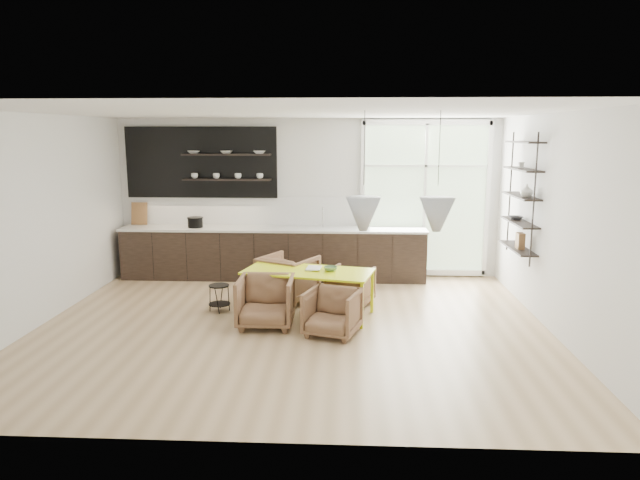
% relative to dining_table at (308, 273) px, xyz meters
% --- Properties ---
extents(room, '(7.02, 6.01, 2.91)m').
position_rel_dining_table_xyz_m(room, '(0.39, 0.56, 0.84)').
color(room, tan).
rests_on(room, ground).
extents(kitchen_run, '(5.54, 0.69, 2.75)m').
position_rel_dining_table_xyz_m(kitchen_run, '(-0.88, 2.15, -0.03)').
color(kitchen_run, black).
rests_on(kitchen_run, ground).
extents(right_shelving, '(0.26, 1.22, 1.90)m').
position_rel_dining_table_xyz_m(right_shelving, '(3.17, 0.64, 1.03)').
color(right_shelving, black).
rests_on(right_shelving, ground).
extents(dining_table, '(1.98, 1.23, 0.67)m').
position_rel_dining_table_xyz_m(dining_table, '(0.00, 0.00, 0.00)').
color(dining_table, '#CADA0A').
rests_on(dining_table, ground).
extents(armchair_back_left, '(1.06, 1.07, 0.73)m').
position_rel_dining_table_xyz_m(armchair_back_left, '(-0.37, 0.75, -0.26)').
color(armchair_back_left, brown).
rests_on(armchair_back_left, ground).
extents(armchair_back_right, '(0.83, 0.84, 0.60)m').
position_rel_dining_table_xyz_m(armchair_back_right, '(0.62, 0.53, -0.33)').
color(armchair_back_right, brown).
rests_on(armchair_back_right, ground).
extents(armchair_front_left, '(0.75, 0.77, 0.70)m').
position_rel_dining_table_xyz_m(armchair_front_left, '(-0.55, -0.52, -0.27)').
color(armchair_front_left, brown).
rests_on(armchair_front_left, ground).
extents(armchair_front_right, '(0.83, 0.84, 0.62)m').
position_rel_dining_table_xyz_m(armchair_front_right, '(0.38, -0.83, -0.32)').
color(armchair_front_right, brown).
rests_on(armchair_front_right, ground).
extents(wire_stool, '(0.32, 0.32, 0.41)m').
position_rel_dining_table_xyz_m(wire_stool, '(-1.34, 0.11, -0.36)').
color(wire_stool, black).
rests_on(wire_stool, ground).
extents(table_book, '(0.24, 0.30, 0.03)m').
position_rel_dining_table_xyz_m(table_book, '(-0.03, 0.09, 0.06)').
color(table_book, white).
rests_on(table_book, dining_table).
extents(table_bowl, '(0.21, 0.21, 0.06)m').
position_rel_dining_table_xyz_m(table_bowl, '(0.33, 0.00, 0.08)').
color(table_bowl, '#5B8052').
rests_on(table_bowl, dining_table).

